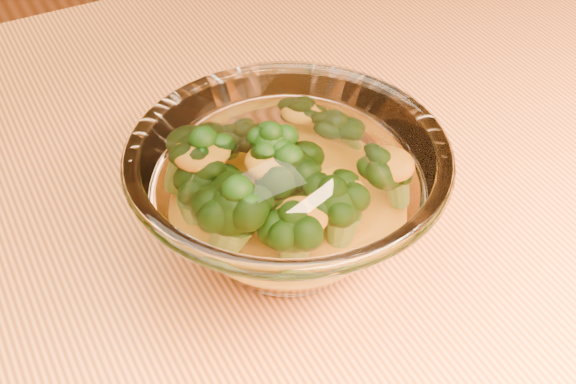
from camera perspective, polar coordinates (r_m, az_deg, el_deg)
The scene contains 4 objects.
table at distance 0.65m, azimuth -6.48°, elevation -10.76°, with size 1.20×0.80×0.75m.
glass_bowl at distance 0.55m, azimuth 0.00°, elevation -0.37°, with size 0.22×0.22×0.10m.
cheese_sauce at distance 0.56m, azimuth 0.00°, elevation -1.91°, with size 0.11×0.11×0.03m, color orange.
broccoli_heap at distance 0.54m, azimuth -1.07°, elevation 0.65°, with size 0.15×0.14×0.07m.
Camera 1 is at (-0.12, -0.39, 1.17)m, focal length 50.00 mm.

